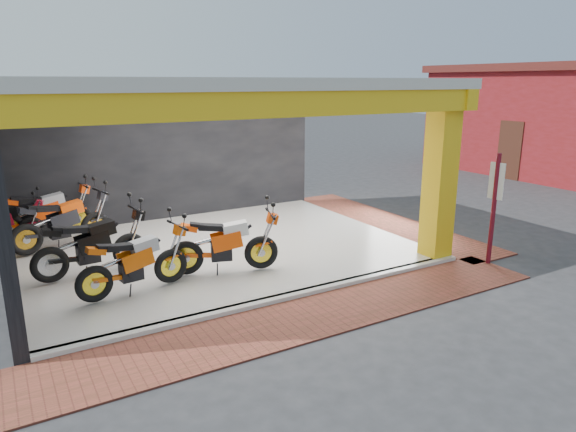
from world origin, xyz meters
The scene contains 17 objects.
ground centered at (0.00, 0.00, 0.00)m, with size 80.00×80.00×0.00m, color #2D2D30.
showroom_floor centered at (0.00, 2.00, 0.05)m, with size 8.00×6.00×0.10m, color white.
showroom_ceiling centered at (0.00, 2.00, 3.60)m, with size 8.40×6.40×0.20m, color beige.
back_wall centered at (0.00, 5.10, 1.75)m, with size 8.20×0.20×3.50m, color black.
corner_column centered at (3.75, -0.75, 1.75)m, with size 0.50×0.50×3.50m, color gold.
header_beam_front centered at (0.00, -1.00, 3.30)m, with size 8.40×0.30×0.40m, color gold.
header_beam_right centered at (4.00, 2.00, 3.30)m, with size 0.30×6.40×0.40m, color gold.
floor_kerb centered at (0.00, -1.02, 0.05)m, with size 8.00×0.20×0.10m, color white.
paver_front centered at (0.00, -1.80, 0.01)m, with size 9.00×1.40×0.03m, color #974131.
paver_right centered at (4.80, 2.00, 0.01)m, with size 1.40×7.00×0.03m, color #974131.
signpost centered at (4.45, -1.57, 1.25)m, with size 0.09×0.32×2.29m.
moto_hero centered at (0.16, 0.27, 0.77)m, with size 2.20×0.81×1.34m, color #FF4E0A, non-canonical shape.
moto_row_a centered at (-1.57, 0.46, 0.74)m, with size 2.10×0.78×1.28m, color #DC5509, non-canonical shape.
moto_row_b centered at (-2.00, 1.68, 0.79)m, with size 2.24×0.83×1.37m, color black, non-canonical shape.
moto_row_c centered at (-2.26, 3.73, 0.79)m, with size 2.27×0.84×1.38m, color black, non-canonical shape.
moto_row_d centered at (-3.51, 4.39, 0.69)m, with size 1.93×0.72×1.18m, color #B01224, non-canonical shape.
moto_row_e centered at (-2.50, 4.72, 0.80)m, with size 2.28×0.84×1.39m, color #FF450A, non-canonical shape.
Camera 1 is at (-4.11, -8.09, 3.65)m, focal length 32.00 mm.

